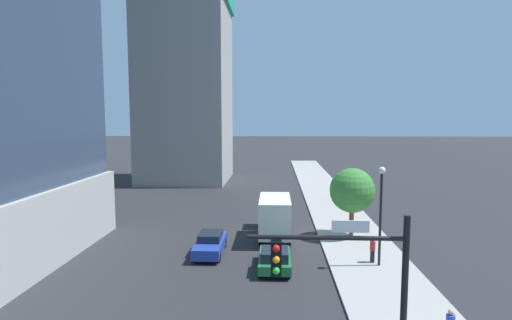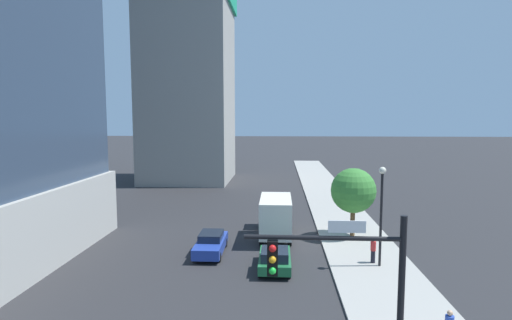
{
  "view_description": "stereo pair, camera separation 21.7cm",
  "coord_description": "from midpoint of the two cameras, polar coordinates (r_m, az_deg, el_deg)",
  "views": [
    {
      "loc": [
        2.04,
        -7.81,
        9.39
      ],
      "look_at": [
        0.95,
        15.51,
        6.96
      ],
      "focal_mm": 28.55,
      "sensor_mm": 36.0,
      "label": 1
    },
    {
      "loc": [
        2.26,
        -7.8,
        9.39
      ],
      "look_at": [
        0.95,
        15.51,
        6.96
      ],
      "focal_mm": 28.55,
      "sensor_mm": 36.0,
      "label": 2
    }
  ],
  "objects": [
    {
      "name": "sidewalk",
      "position": [
        29.94,
        14.52,
        -12.39
      ],
      "size": [
        5.36,
        120.0,
        0.15
      ],
      "primitive_type": "cube",
      "color": "#9E9B93",
      "rests_on": "ground"
    },
    {
      "name": "construction_building",
      "position": [
        62.11,
        -9.88,
        11.72
      ],
      "size": [
        14.98,
        14.51,
        37.26
      ],
      "color": "#9E9B93",
      "rests_on": "ground"
    },
    {
      "name": "traffic_light_pole",
      "position": [
        12.95,
        12.62,
        -16.66
      ],
      "size": [
        4.77,
        0.48,
        6.41
      ],
      "color": "black",
      "rests_on": "sidewalk"
    },
    {
      "name": "street_lamp",
      "position": [
        26.43,
        16.88,
        -5.65
      ],
      "size": [
        0.44,
        0.44,
        6.25
      ],
      "color": "black",
      "rests_on": "sidewalk"
    },
    {
      "name": "street_tree",
      "position": [
        32.66,
        13.14,
        -4.19
      ],
      "size": [
        3.49,
        3.49,
        5.35
      ],
      "color": "brown",
      "rests_on": "sidewalk"
    },
    {
      "name": "car_blue",
      "position": [
        28.91,
        -6.63,
        -11.54
      ],
      "size": [
        1.81,
        4.64,
        1.47
      ],
      "color": "#233D9E",
      "rests_on": "ground"
    },
    {
      "name": "car_green",
      "position": [
        25.91,
        2.38,
        -13.64
      ],
      "size": [
        1.94,
        4.08,
        1.43
      ],
      "color": "#1E6638",
      "rests_on": "ground"
    },
    {
      "name": "box_truck",
      "position": [
        32.38,
        2.46,
        -7.55
      ],
      "size": [
        2.37,
        7.31,
        3.29
      ],
      "color": "silver",
      "rests_on": "ground"
    },
    {
      "name": "pedestrian_red_shirt",
      "position": [
        27.68,
        15.8,
        -12.02
      ],
      "size": [
        0.34,
        0.34,
        1.6
      ],
      "color": "black",
      "rests_on": "sidewalk"
    }
  ]
}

